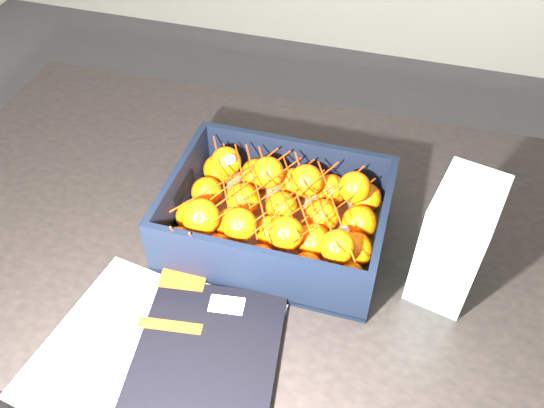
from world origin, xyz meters
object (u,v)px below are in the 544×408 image
(table, at_px, (228,254))
(produce_crate, at_px, (277,222))
(magazine_stack, at_px, (171,358))
(retail_carton, at_px, (455,240))

(table, bearing_deg, produce_crate, -5.30)
(table, distance_m, produce_crate, 0.17)
(magazine_stack, relative_size, produce_crate, 1.04)
(produce_crate, bearing_deg, magazine_stack, -106.15)
(magazine_stack, bearing_deg, produce_crate, 73.85)
(magazine_stack, distance_m, produce_crate, 0.30)
(magazine_stack, relative_size, retail_carton, 1.90)
(magazine_stack, xyz_separation_m, retail_carton, (0.37, 0.27, 0.09))
(produce_crate, height_order, retail_carton, retail_carton)
(magazine_stack, height_order, retail_carton, retail_carton)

